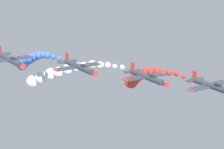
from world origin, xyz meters
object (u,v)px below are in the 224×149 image
Objects in this scene: airplane_left_outer at (79,67)px; airplane_right_outer at (10,59)px; airplane_left_inner at (211,86)px; airplane_right_inner at (147,77)px.

airplane_right_outer reaches higher than airplane_left_outer.
airplane_left_inner is 36.96m from airplane_right_outer.
airplane_right_inner reaches higher than airplane_left_inner.
airplane_left_outer is (18.11, -16.02, 2.89)m from airplane_left_inner.
airplane_right_inner is at bearing 142.22° from airplane_left_outer.
airplane_right_inner is 1.00× the size of airplane_left_outer.
airplane_left_outer is 12.67m from airplane_right_outer.
airplane_right_outer is at bearing -39.11° from airplane_left_inner.
airplane_right_inner is at bearing -45.45° from airplane_left_inner.
airplane_left_outer reaches higher than airplane_left_inner.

